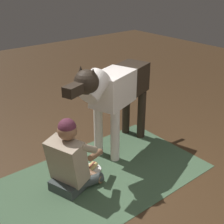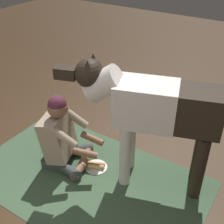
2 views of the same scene
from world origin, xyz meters
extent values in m
plane|color=#3C2816|center=(0.00, 0.00, 0.00)|extent=(13.72, 13.72, 0.00)
cube|color=#3E583D|center=(0.06, -0.01, 0.00)|extent=(2.44, 1.45, 0.01)
cube|color=#373F3D|center=(0.51, -0.06, 0.06)|extent=(0.34, 0.40, 0.12)
cylinder|color=#373F3D|center=(0.41, -0.26, 0.07)|extent=(0.37, 0.35, 0.11)
cylinder|color=brown|center=(0.25, -0.24, 0.06)|extent=(0.22, 0.37, 0.09)
cylinder|color=#373F3D|center=(0.31, 0.03, 0.07)|extent=(0.41, 0.16, 0.11)
cylinder|color=brown|center=(0.19, -0.08, 0.06)|extent=(0.18, 0.37, 0.09)
cube|color=tan|center=(0.48, -0.07, 0.37)|extent=(0.40, 0.47, 0.52)
cylinder|color=tan|center=(0.40, -0.29, 0.51)|extent=(0.30, 0.17, 0.24)
cylinder|color=brown|center=(0.19, -0.30, 0.30)|extent=(0.28, 0.12, 0.12)
cylinder|color=tan|center=(0.29, 0.05, 0.51)|extent=(0.30, 0.17, 0.24)
cylinder|color=brown|center=(0.11, -0.06, 0.30)|extent=(0.27, 0.19, 0.12)
sphere|color=brown|center=(0.45, -0.08, 0.72)|extent=(0.21, 0.21, 0.21)
sphere|color=#532333|center=(0.45, -0.08, 0.76)|extent=(0.19, 0.19, 0.19)
cylinder|color=silver|center=(-0.29, -0.19, 0.35)|extent=(0.11, 0.11, 0.71)
cylinder|color=silver|center=(-0.21, -0.43, 0.35)|extent=(0.11, 0.11, 0.71)
cylinder|color=black|center=(-0.96, -0.41, 0.35)|extent=(0.11, 0.11, 0.71)
cylinder|color=black|center=(-0.88, -0.66, 0.35)|extent=(0.11, 0.11, 0.71)
cube|color=silver|center=(-0.39, -0.36, 0.91)|extent=(0.65, 0.52, 0.41)
cube|color=black|center=(-0.80, -0.49, 0.91)|extent=(0.57, 0.48, 0.39)
cylinder|color=silver|center=(-0.02, -0.24, 1.06)|extent=(0.47, 0.37, 0.39)
sphere|color=black|center=(0.11, -0.20, 1.15)|extent=(0.27, 0.27, 0.27)
cube|color=black|center=(0.33, -0.12, 1.13)|extent=(0.23, 0.18, 0.11)
cone|color=black|center=(0.07, -0.12, 1.25)|extent=(0.12, 0.12, 0.12)
cone|color=black|center=(0.12, -0.28, 1.25)|extent=(0.12, 0.12, 0.12)
cylinder|color=black|center=(-1.05, -0.58, 0.87)|extent=(0.36, 0.16, 0.24)
cylinder|color=white|center=(0.08, -0.21, 0.01)|extent=(0.25, 0.25, 0.01)
cylinder|color=#D6B666|center=(0.09, -0.22, 0.04)|extent=(0.19, 0.12, 0.05)
cylinder|color=#D6B666|center=(0.07, -0.19, 0.04)|extent=(0.19, 0.12, 0.05)
cylinder|color=brown|center=(0.08, -0.21, 0.04)|extent=(0.19, 0.11, 0.04)
camera|label=1|loc=(1.84, 2.36, 2.24)|focal=49.02mm
camera|label=2|loc=(-1.36, 1.71, 2.28)|focal=46.78mm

